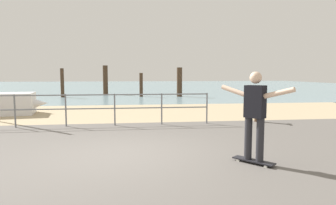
{
  "coord_description": "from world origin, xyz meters",
  "views": [
    {
      "loc": [
        0.18,
        -6.22,
        1.7
      ],
      "look_at": [
        1.24,
        2.0,
        0.9
      ],
      "focal_mm": 32.22,
      "sensor_mm": 36.0,
      "label": 1
    }
  ],
  "objects": [
    {
      "name": "beach_strip",
      "position": [
        0.0,
        7.0,
        0.0
      ],
      "size": [
        24.0,
        6.0,
        0.04
      ],
      "primitive_type": "cube",
      "color": "tan",
      "rests_on": "ground"
    },
    {
      "name": "skateboarder",
      "position": [
        2.47,
        -0.96,
        1.02
      ],
      "size": [
        0.97,
        1.19,
        1.65
      ],
      "color": "#26262B",
      "rests_on": "skateboard"
    },
    {
      "name": "groyne_post_1",
      "position": [
        -1.75,
        18.81,
        1.18
      ],
      "size": [
        0.4,
        0.4,
        2.36
      ],
      "primitive_type": "cylinder",
      "color": "#422D1E",
      "rests_on": "ground"
    },
    {
      "name": "skateboard",
      "position": [
        2.47,
        -0.96,
        0.07
      ],
      "size": [
        0.65,
        0.75,
        0.08
      ],
      "color": "black",
      "rests_on": "ground"
    },
    {
      "name": "ground_plane",
      "position": [
        0.0,
        -1.0,
        0.0
      ],
      "size": [
        24.0,
        10.0,
        0.04
      ],
      "primitive_type": "cube",
      "color": "#605B56",
      "rests_on": "ground"
    },
    {
      "name": "seagull",
      "position": [
        4.61,
        3.76,
        0.87
      ],
      "size": [
        0.2,
        0.49,
        0.18
      ],
      "color": "white",
      "rests_on": "bollard_short"
    },
    {
      "name": "bollard_short",
      "position": [
        4.61,
        3.75,
        0.4
      ],
      "size": [
        0.18,
        0.18,
        0.79
      ],
      "primitive_type": "cylinder",
      "color": "#422D1E",
      "rests_on": "ground"
    },
    {
      "name": "railing_fence",
      "position": [
        -1.83,
        3.6,
        0.69
      ],
      "size": [
        9.24,
        0.05,
        1.05
      ],
      "color": "slate",
      "rests_on": "ground"
    },
    {
      "name": "groyne_post_3",
      "position": [
        3.82,
        15.53,
        1.07
      ],
      "size": [
        0.39,
        0.39,
        2.14
      ],
      "primitive_type": "cylinder",
      "color": "#422D1E",
      "rests_on": "ground"
    },
    {
      "name": "groyne_post_2",
      "position": [
        1.03,
        15.84,
        0.87
      ],
      "size": [
        0.25,
        0.25,
        1.75
      ],
      "primitive_type": "cylinder",
      "color": "#422D1E",
      "rests_on": "ground"
    },
    {
      "name": "sea_surface",
      "position": [
        0.0,
        35.0,
        0.0
      ],
      "size": [
        72.0,
        50.0,
        0.04
      ],
      "primitive_type": "cube",
      "color": "#75939E",
      "rests_on": "ground"
    },
    {
      "name": "groyne_post_0",
      "position": [
        -4.54,
        15.93,
        1.04
      ],
      "size": [
        0.25,
        0.25,
        2.07
      ],
      "primitive_type": "cylinder",
      "color": "#422D1E",
      "rests_on": "ground"
    }
  ]
}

